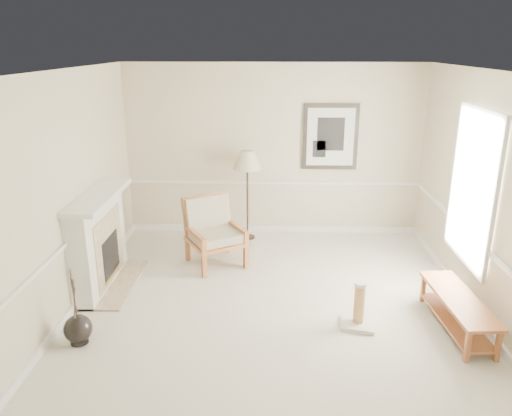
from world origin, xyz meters
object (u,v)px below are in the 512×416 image
at_px(armchair, 213,228).
at_px(floor_lamp, 247,162).
at_px(scratching_post, 359,312).
at_px(bench, 458,308).
at_px(floor_vase, 78,329).

relative_size(armchair, floor_lamp, 0.71).
relative_size(floor_lamp, scratching_post, 2.74).
bearing_deg(scratching_post, floor_lamp, 117.66).
distance_m(armchair, bench, 3.55).
xyz_separation_m(floor_lamp, bench, (2.57, -2.78, -1.06)).
xyz_separation_m(floor_vase, bench, (4.30, 0.44, 0.10)).
bearing_deg(floor_lamp, armchair, -115.73).
height_order(floor_lamp, bench, floor_lamp).
bearing_deg(scratching_post, armchair, 137.39).
bearing_deg(floor_vase, scratching_post, 8.46).
bearing_deg(bench, armchair, 149.54).
xyz_separation_m(floor_vase, scratching_post, (3.17, 0.47, 0.01)).
height_order(floor_vase, floor_lamp, floor_lamp).
xyz_separation_m(floor_vase, armchair, (1.25, 2.24, 0.37)).
bearing_deg(bench, floor_vase, -174.12).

